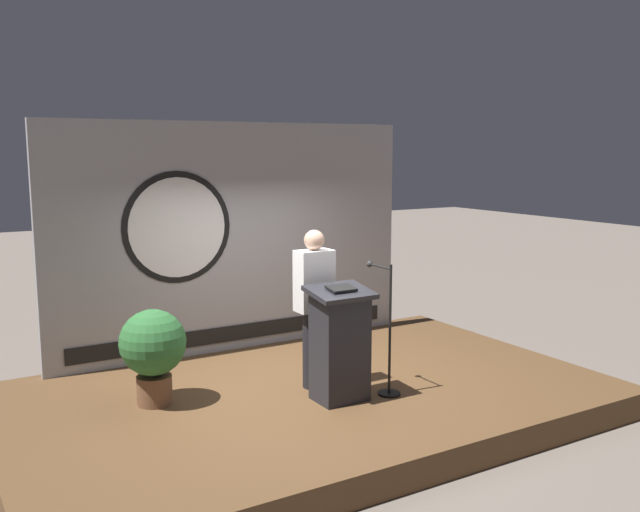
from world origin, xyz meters
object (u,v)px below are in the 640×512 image
object	(u,v)px
podium	(340,344)
potted_plant	(153,348)
microphone_stand	(387,349)
speaker_person	(314,308)

from	to	relation	value
podium	potted_plant	world-z (taller)	podium
podium	potted_plant	distance (m)	1.91
microphone_stand	potted_plant	xyz separation A→B (m)	(-2.23, 0.97, 0.10)
podium	potted_plant	xyz separation A→B (m)	(-1.70, 0.88, -0.00)
microphone_stand	potted_plant	bearing A→B (deg)	156.44
podium	speaker_person	bearing A→B (deg)	92.90
podium	microphone_stand	size ratio (longest dim) A/B	0.87
microphone_stand	potted_plant	distance (m)	2.43
podium	speaker_person	size ratio (longest dim) A/B	0.70
speaker_person	microphone_stand	size ratio (longest dim) A/B	1.24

